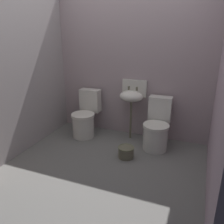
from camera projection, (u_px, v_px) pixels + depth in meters
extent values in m
cube|color=slate|center=(104.00, 168.00, 3.29)|extent=(3.05, 2.76, 0.08)
cube|color=#A49096|center=(133.00, 67.00, 3.95)|extent=(3.05, 0.10, 2.38)
cube|color=#9F9697|center=(20.00, 73.00, 3.44)|extent=(0.10, 2.56, 2.38)
cylinder|color=silver|center=(83.00, 126.00, 4.11)|extent=(0.38, 0.38, 0.38)
cylinder|color=silver|center=(83.00, 115.00, 4.04)|extent=(0.40, 0.40, 0.04)
cube|color=silver|center=(90.00, 100.00, 4.24)|extent=(0.36, 0.18, 0.40)
cylinder|color=silver|center=(155.00, 138.00, 3.67)|extent=(0.39, 0.39, 0.38)
cylinder|color=silver|center=(156.00, 126.00, 3.60)|extent=(0.41, 0.41, 0.04)
cube|color=silver|center=(160.00, 109.00, 3.80)|extent=(0.36, 0.19, 0.40)
cylinder|color=#65614D|center=(131.00, 120.00, 4.01)|extent=(0.04, 0.04, 0.66)
ellipsoid|color=silver|center=(131.00, 96.00, 3.87)|extent=(0.40, 0.32, 0.18)
cube|color=silver|center=(134.00, 88.00, 3.98)|extent=(0.42, 0.04, 0.28)
cylinder|color=#65614D|center=(129.00, 88.00, 3.90)|extent=(0.04, 0.04, 0.06)
cylinder|color=#65614D|center=(137.00, 89.00, 3.85)|extent=(0.04, 0.04, 0.06)
cylinder|color=#65614D|center=(126.00, 152.00, 3.47)|extent=(0.23, 0.23, 0.16)
torus|color=#5F6246|center=(126.00, 147.00, 3.44)|extent=(0.24, 0.24, 0.02)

